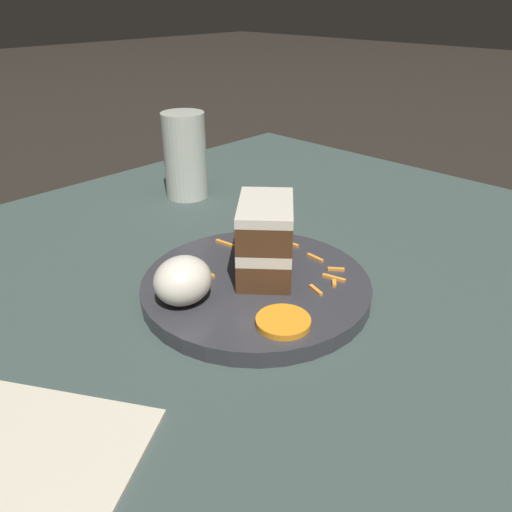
# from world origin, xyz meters

# --- Properties ---
(ground_plane) EXTENTS (6.00, 6.00, 0.00)m
(ground_plane) POSITION_xyz_m (0.00, 0.00, 0.00)
(ground_plane) COLOR black
(ground_plane) RESTS_ON ground
(dining_table) EXTENTS (1.08, 0.86, 0.02)m
(dining_table) POSITION_xyz_m (0.00, 0.00, 0.01)
(dining_table) COLOR #384742
(dining_table) RESTS_ON ground
(plate) EXTENTS (0.24, 0.24, 0.02)m
(plate) POSITION_xyz_m (-0.03, 0.02, 0.03)
(plate) COLOR #333338
(plate) RESTS_ON dining_table
(cake_slice) EXTENTS (0.10, 0.10, 0.08)m
(cake_slice) POSITION_xyz_m (-0.05, 0.02, 0.08)
(cake_slice) COLOR #4C2D19
(cake_slice) RESTS_ON plate
(cream_dollop) EXTENTS (0.06, 0.05, 0.05)m
(cream_dollop) POSITION_xyz_m (0.05, 0.00, 0.06)
(cream_dollop) COLOR silver
(cream_dollop) RESTS_ON plate
(orange_garnish) EXTENTS (0.05, 0.05, 0.01)m
(orange_garnish) POSITION_xyz_m (0.01, 0.10, 0.04)
(orange_garnish) COLOR orange
(orange_garnish) RESTS_ON plate
(carrot_shreds_scatter) EXTENTS (0.12, 0.17, 0.00)m
(carrot_shreds_scatter) POSITION_xyz_m (-0.07, 0.02, 0.04)
(carrot_shreds_scatter) COLOR orange
(carrot_shreds_scatter) RESTS_ON plate
(drinking_glass) EXTENTS (0.06, 0.06, 0.13)m
(drinking_glass) POSITION_xyz_m (-0.16, -0.25, 0.08)
(drinking_glass) COLOR beige
(drinking_glass) RESTS_ON dining_table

